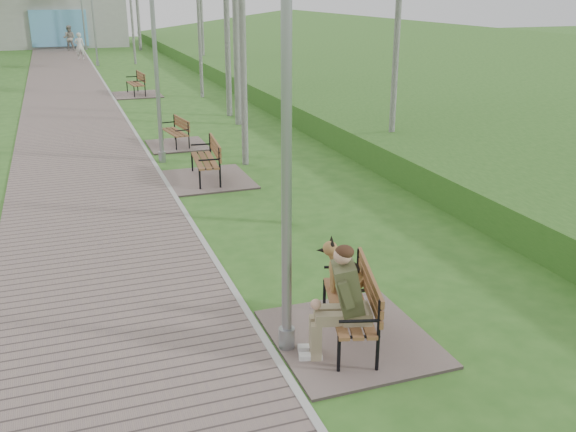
# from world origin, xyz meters

# --- Properties ---
(walkway) EXTENTS (3.50, 67.00, 0.04)m
(walkway) POSITION_xyz_m (-1.75, 21.50, 0.02)
(walkway) COLOR #705E5B
(walkway) RESTS_ON ground
(kerb) EXTENTS (0.10, 67.00, 0.05)m
(kerb) POSITION_xyz_m (0.00, 21.50, 0.03)
(kerb) COLOR #999993
(kerb) RESTS_ON ground
(embankment) EXTENTS (14.00, 70.00, 1.60)m
(embankment) POSITION_xyz_m (12.00, 20.00, 0.00)
(embankment) COLOR #487C2E
(embankment) RESTS_ON ground
(building_north) EXTENTS (10.00, 5.20, 4.00)m
(building_north) POSITION_xyz_m (-1.50, 50.97, 1.99)
(building_north) COLOR #9E9E99
(building_north) RESTS_ON ground
(bench_main) EXTENTS (1.97, 2.19, 1.72)m
(bench_main) POSITION_xyz_m (0.98, 2.98, 0.49)
(bench_main) COLOR #705E5B
(bench_main) RESTS_ON ground
(bench_second) EXTENTS (1.98, 2.20, 1.21)m
(bench_second) POSITION_xyz_m (0.94, 10.86, 0.23)
(bench_second) COLOR #705E5B
(bench_second) RESTS_ON ground
(bench_third) EXTENTS (1.63, 1.81, 1.00)m
(bench_third) POSITION_xyz_m (0.91, 14.63, 0.18)
(bench_third) COLOR #705E5B
(bench_third) RESTS_ON ground
(bench_far) EXTENTS (1.95, 2.16, 1.20)m
(bench_far) POSITION_xyz_m (1.01, 24.46, 0.22)
(bench_far) COLOR #705E5B
(bench_far) RESTS_ON ground
(lamp_post_near) EXTENTS (0.21, 0.21, 5.34)m
(lamp_post_near) POSITION_xyz_m (0.21, 3.08, 2.49)
(lamp_post_near) COLOR gray
(lamp_post_near) RESTS_ON ground
(lamp_post_second) EXTENTS (0.19, 0.19, 4.85)m
(lamp_post_second) POSITION_xyz_m (0.24, 12.94, 2.27)
(lamp_post_second) COLOR gray
(lamp_post_second) RESTS_ON ground
(lamp_post_third) EXTENTS (0.18, 0.18, 4.76)m
(lamp_post_third) POSITION_xyz_m (0.27, 36.41, 2.23)
(lamp_post_third) COLOR gray
(lamp_post_third) RESTS_ON ground
(lamp_post_far) EXTENTS (0.21, 0.21, 5.32)m
(lamp_post_far) POSITION_xyz_m (0.22, 47.24, 2.48)
(lamp_post_far) COLOR gray
(lamp_post_far) RESTS_ON ground
(pedestrian_near) EXTENTS (0.62, 0.41, 1.68)m
(pedestrian_near) POSITION_xyz_m (-0.51, 40.11, 0.84)
(pedestrian_near) COLOR silver
(pedestrian_near) RESTS_ON ground
(pedestrian_far) EXTENTS (1.02, 0.89, 1.78)m
(pedestrian_far) POSITION_xyz_m (-0.90, 46.78, 0.89)
(pedestrian_far) COLOR gray
(pedestrian_far) RESTS_ON ground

